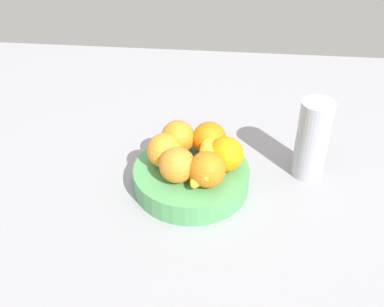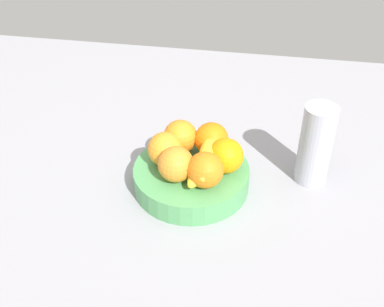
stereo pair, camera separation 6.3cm
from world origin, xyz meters
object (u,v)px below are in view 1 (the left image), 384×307
object	(u,v)px
fruit_bowl	(192,177)
orange_front_left	(165,150)
orange_top_stack	(178,137)
banana_bunch	(207,159)
thermos_tumbler	(312,139)
orange_front_right	(177,165)
orange_back_left	(226,154)
orange_center	(207,169)
orange_back_right	(209,138)

from	to	relation	value
fruit_bowl	orange_front_left	size ratio (longest dim) A/B	3.33
orange_top_stack	banana_bunch	bearing A→B (deg)	-42.68
fruit_bowl	orange_top_stack	world-z (taller)	orange_top_stack
orange_front_left	thermos_tumbler	size ratio (longest dim) A/B	0.41
orange_front_right	orange_back_left	size ratio (longest dim) A/B	1.00
orange_front_right	thermos_tumbler	xyz separation A→B (cm)	(28.63, 11.34, 0.50)
fruit_bowl	orange_front_right	bearing A→B (deg)	-124.00
orange_front_left	banana_bunch	world-z (taller)	orange_front_left
orange_center	thermos_tumbler	world-z (taller)	thermos_tumbler
orange_front_right	banana_bunch	world-z (taller)	orange_front_right
fruit_bowl	orange_center	size ratio (longest dim) A/B	3.33
fruit_bowl	orange_back_left	xyz separation A→B (cm)	(7.16, 0.71, 6.35)
thermos_tumbler	orange_front_left	bearing A→B (deg)	-168.39
orange_front_right	fruit_bowl	bearing A→B (deg)	56.00
orange_top_stack	thermos_tumbler	bearing A→B (deg)	2.44
orange_front_left	banana_bunch	bearing A→B (deg)	-6.99
banana_bunch	thermos_tumbler	size ratio (longest dim) A/B	0.93
fruit_bowl	orange_back_right	distance (cm)	9.48
orange_top_stack	orange_back_right	bearing A→B (deg)	1.30
orange_back_right	thermos_tumbler	distance (cm)	22.66
fruit_bowl	orange_front_right	world-z (taller)	orange_front_right
orange_center	orange_back_left	size ratio (longest dim) A/B	1.00
orange_center	orange_top_stack	size ratio (longest dim) A/B	1.00
orange_front_left	orange_top_stack	distance (cm)	5.77
orange_back_left	orange_front_right	bearing A→B (deg)	-154.42
orange_front_left	orange_top_stack	world-z (taller)	same
orange_front_left	thermos_tumbler	distance (cm)	32.60
orange_back_right	banana_bunch	bearing A→B (deg)	-90.38
orange_back_right	banana_bunch	distance (cm)	6.63
fruit_bowl	thermos_tumbler	xyz separation A→B (cm)	(25.92, 7.33, 6.85)
thermos_tumbler	orange_top_stack	bearing A→B (deg)	-177.56
orange_front_left	orange_top_stack	xyz separation A→B (cm)	(2.29, 5.29, 0.00)
fruit_bowl	orange_back_left	bearing A→B (deg)	5.67
orange_center	thermos_tumbler	bearing A→B (deg)	28.59
orange_front_right	orange_top_stack	xyz separation A→B (cm)	(-1.01, 10.08, 0.00)
orange_front_left	thermos_tumbler	world-z (taller)	thermos_tumbler
orange_front_right	orange_back_right	bearing A→B (deg)	59.62
fruit_bowl	orange_top_stack	distance (cm)	9.54
orange_back_right	orange_front_right	bearing A→B (deg)	-120.38
orange_center	orange_back_right	size ratio (longest dim) A/B	1.00
orange_front_right	orange_back_left	xyz separation A→B (cm)	(9.87, 4.72, 0.00)
orange_back_right	orange_center	bearing A→B (deg)	-88.35
orange_front_left	orange_back_right	world-z (taller)	same
orange_front_left	orange_back_left	distance (cm)	13.17
thermos_tumbler	orange_back_right	bearing A→B (deg)	-177.21
orange_center	thermos_tumbler	xyz separation A→B (cm)	(22.31, 12.16, 0.50)
fruit_bowl	orange_back_right	size ratio (longest dim) A/B	3.33
orange_back_right	thermos_tumbler	world-z (taller)	thermos_tumbler
orange_front_left	orange_back_right	bearing A→B (deg)	30.38
orange_back_right	banana_bunch	world-z (taller)	orange_back_right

